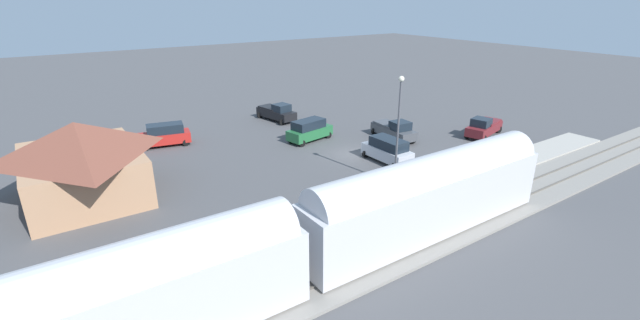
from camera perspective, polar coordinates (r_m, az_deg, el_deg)
The scene contains 13 objects.
ground_plane at distance 40.78m, azimuth 4.31°, elevation 0.74°, with size 200.00×200.00×0.00m, color #4C4C4F.
railway_track at distance 31.97m, azimuth 20.16°, elevation -6.35°, with size 4.80×70.00×0.30m.
platform at distance 34.10m, azimuth 14.81°, elevation -3.86°, with size 3.20×46.00×0.30m.
passenger_train at distance 19.39m, azimuth -28.10°, elevation -17.32°, with size 2.93×55.29×4.98m.
station_building at distance 35.62m, azimuth -29.18°, elevation 0.13°, with size 10.62×8.45×5.78m.
pedestrian_on_platform at distance 39.02m, azimuth 21.49°, elevation 0.33°, with size 0.36×0.36×1.71m.
suv_green at distance 44.26m, azimuth -1.42°, elevation 4.01°, with size 2.87×5.19×2.22m.
pickup_black at distance 51.94m, azimuth -5.75°, elevation 6.35°, with size 5.65×3.18×2.14m.
pickup_charcoal at distance 45.37m, azimuth 9.82°, elevation 3.97°, with size 5.55×2.84×2.14m.
suv_silver at distance 38.96m, azimuth 8.94°, elevation 1.35°, with size 4.92×2.44×2.22m.
pickup_maroon at distance 48.95m, azimuth 20.92°, elevation 4.14°, with size 3.23×5.72×2.14m.
suv_red at distance 45.42m, azimuth -19.92°, elevation 3.18°, with size 2.89×5.19×2.22m.
light_pole_near_platform at distance 33.14m, azimuth 10.40°, elevation 5.35°, with size 0.44×0.44×8.60m.
Camera 1 is at (-29.79, 24.01, 14.11)m, focal length 24.10 mm.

